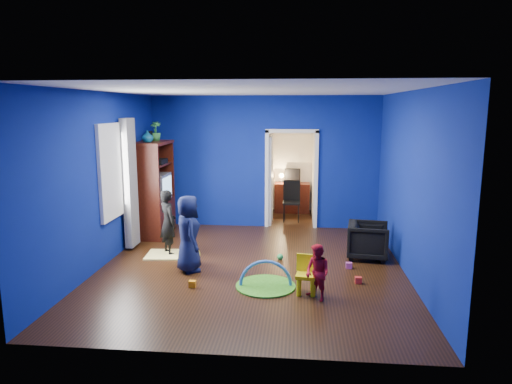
# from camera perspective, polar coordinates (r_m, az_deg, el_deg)

# --- Properties ---
(floor) EXTENTS (5.00, 5.50, 0.01)m
(floor) POSITION_cam_1_polar(r_m,az_deg,el_deg) (7.72, -0.60, -9.46)
(floor) COLOR black
(floor) RESTS_ON ground
(ceiling) EXTENTS (5.00, 5.50, 0.01)m
(ceiling) POSITION_cam_1_polar(r_m,az_deg,el_deg) (7.26, -0.64, 12.60)
(ceiling) COLOR white
(ceiling) RESTS_ON wall_back
(wall_back) EXTENTS (5.00, 0.02, 2.90)m
(wall_back) POSITION_cam_1_polar(r_m,az_deg,el_deg) (10.07, 1.04, 3.72)
(wall_back) COLOR navy
(wall_back) RESTS_ON floor
(wall_front) EXTENTS (5.00, 0.02, 2.90)m
(wall_front) POSITION_cam_1_polar(r_m,az_deg,el_deg) (4.68, -4.19, -4.13)
(wall_front) COLOR navy
(wall_front) RESTS_ON floor
(wall_left) EXTENTS (0.02, 5.50, 2.90)m
(wall_left) POSITION_cam_1_polar(r_m,az_deg,el_deg) (8.01, -18.70, 1.44)
(wall_left) COLOR navy
(wall_left) RESTS_ON floor
(wall_right) EXTENTS (0.02, 5.50, 2.90)m
(wall_right) POSITION_cam_1_polar(r_m,az_deg,el_deg) (7.51, 18.70, 0.88)
(wall_right) COLOR navy
(wall_right) RESTS_ON floor
(alcove) EXTENTS (1.00, 1.75, 2.50)m
(alcove) POSITION_cam_1_polar(r_m,az_deg,el_deg) (10.93, 4.54, 3.16)
(alcove) COLOR silver
(alcove) RESTS_ON floor
(armchair) EXTENTS (0.79, 0.77, 0.64)m
(armchair) POSITION_cam_1_polar(r_m,az_deg,el_deg) (8.35, 13.83, -5.92)
(armchair) COLOR black
(armchair) RESTS_ON floor
(child_black) EXTENTS (0.50, 0.51, 1.19)m
(child_black) POSITION_cam_1_polar(r_m,az_deg,el_deg) (8.41, -10.93, -3.74)
(child_black) COLOR black
(child_black) RESTS_ON floor
(child_navy) EXTENTS (0.62, 0.72, 1.26)m
(child_navy) POSITION_cam_1_polar(r_m,az_deg,el_deg) (7.48, -8.46, -5.17)
(child_navy) COLOR #0E1435
(child_navy) RESTS_ON floor
(toddler_red) EXTENTS (0.48, 0.48, 0.79)m
(toddler_red) POSITION_cam_1_polar(r_m,az_deg,el_deg) (6.44, 7.69, -9.95)
(toddler_red) COLOR red
(toddler_red) RESTS_ON floor
(vase) EXTENTS (0.29, 0.29, 0.24)m
(vase) POSITION_cam_1_polar(r_m,az_deg,el_deg) (9.28, -13.42, 6.77)
(vase) COLOR #0C4E65
(vase) RESTS_ON tv_armoire
(potted_plant) EXTENTS (0.24, 0.24, 0.40)m
(potted_plant) POSITION_cam_1_polar(r_m,az_deg,el_deg) (9.76, -12.45, 7.44)
(potted_plant) COLOR #31893A
(potted_plant) RESTS_ON tv_armoire
(tv_armoire) EXTENTS (0.58, 1.14, 1.96)m
(tv_armoire) POSITION_cam_1_polar(r_m,az_deg,el_deg) (9.68, -12.58, 0.39)
(tv_armoire) COLOR #370E09
(tv_armoire) RESTS_ON floor
(crt_tv) EXTENTS (0.46, 0.70, 0.54)m
(crt_tv) POSITION_cam_1_polar(r_m,az_deg,el_deg) (9.67, -12.36, 0.62)
(crt_tv) COLOR silver
(crt_tv) RESTS_ON tv_armoire
(yellow_blanket) EXTENTS (0.80, 0.66, 0.03)m
(yellow_blanket) POSITION_cam_1_polar(r_m,az_deg,el_deg) (8.48, -10.99, -7.70)
(yellow_blanket) COLOR #F2E07A
(yellow_blanket) RESTS_ON floor
(hopper_ball) EXTENTS (0.36, 0.36, 0.36)m
(hopper_ball) POSITION_cam_1_polar(r_m,az_deg,el_deg) (7.86, -8.29, -7.82)
(hopper_ball) COLOR yellow
(hopper_ball) RESTS_ON floor
(kid_chair) EXTENTS (0.32, 0.32, 0.50)m
(kid_chair) POSITION_cam_1_polar(r_m,az_deg,el_deg) (6.67, 6.28, -10.49)
(kid_chair) COLOR yellow
(kid_chair) RESTS_ON floor
(play_mat) EXTENTS (0.89, 0.89, 0.02)m
(play_mat) POSITION_cam_1_polar(r_m,az_deg,el_deg) (6.95, 1.21, -11.65)
(play_mat) COLOR green
(play_mat) RESTS_ON floor
(toy_arch) EXTENTS (0.80, 0.12, 0.80)m
(toy_arch) POSITION_cam_1_polar(r_m,az_deg,el_deg) (6.95, 1.21, -11.59)
(toy_arch) COLOR #3F8CD8
(toy_arch) RESTS_ON floor
(window_left) EXTENTS (0.03, 0.95, 1.55)m
(window_left) POSITION_cam_1_polar(r_m,az_deg,el_deg) (8.31, -17.67, 2.50)
(window_left) COLOR white
(window_left) RESTS_ON wall_left
(curtain) EXTENTS (0.14, 0.42, 2.40)m
(curtain) POSITION_cam_1_polar(r_m,az_deg,el_deg) (8.81, -15.49, 1.07)
(curtain) COLOR slate
(curtain) RESTS_ON floor
(doorway) EXTENTS (1.16, 0.10, 2.10)m
(doorway) POSITION_cam_1_polar(r_m,az_deg,el_deg) (10.09, 4.44, 1.42)
(doorway) COLOR white
(doorway) RESTS_ON floor
(study_desk) EXTENTS (0.88, 0.44, 0.75)m
(study_desk) POSITION_cam_1_polar(r_m,az_deg,el_deg) (11.70, 4.53, -0.70)
(study_desk) COLOR #3D140A
(study_desk) RESTS_ON floor
(desk_monitor) EXTENTS (0.40, 0.05, 0.32)m
(desk_monitor) POSITION_cam_1_polar(r_m,az_deg,el_deg) (11.72, 4.58, 2.17)
(desk_monitor) COLOR black
(desk_monitor) RESTS_ON study_desk
(desk_lamp) EXTENTS (0.14, 0.14, 0.14)m
(desk_lamp) POSITION_cam_1_polar(r_m,az_deg,el_deg) (11.67, 3.20, 2.06)
(desk_lamp) COLOR #FFD88C
(desk_lamp) RESTS_ON study_desk
(folding_chair) EXTENTS (0.40, 0.40, 0.92)m
(folding_chair) POSITION_cam_1_polar(r_m,az_deg,el_deg) (10.74, 4.45, -1.24)
(folding_chair) COLOR black
(folding_chair) RESTS_ON floor
(book_shelf) EXTENTS (0.88, 0.24, 0.04)m
(book_shelf) POSITION_cam_1_polar(r_m,az_deg,el_deg) (11.60, 4.66, 7.40)
(book_shelf) COLOR white
(book_shelf) RESTS_ON study_desk
(toy_0) EXTENTS (0.10, 0.08, 0.10)m
(toy_0) POSITION_cam_1_polar(r_m,az_deg,el_deg) (7.23, 12.67, -10.71)
(toy_0) COLOR red
(toy_0) RESTS_ON floor
(toy_1) EXTENTS (0.11, 0.11, 0.11)m
(toy_1) POSITION_cam_1_polar(r_m,az_deg,el_deg) (8.60, 15.04, -7.33)
(toy_1) COLOR blue
(toy_1) RESTS_ON floor
(toy_2) EXTENTS (0.10, 0.08, 0.10)m
(toy_2) POSITION_cam_1_polar(r_m,az_deg,el_deg) (6.98, -7.96, -11.32)
(toy_2) COLOR orange
(toy_2) RESTS_ON floor
(toy_3) EXTENTS (0.11, 0.11, 0.11)m
(toy_3) POSITION_cam_1_polar(r_m,az_deg,el_deg) (8.11, 3.04, -8.06)
(toy_3) COLOR green
(toy_3) RESTS_ON floor
(toy_4) EXTENTS (0.10, 0.08, 0.10)m
(toy_4) POSITION_cam_1_polar(r_m,az_deg,el_deg) (7.83, 11.54, -8.99)
(toy_4) COLOR #B94594
(toy_4) RESTS_ON floor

